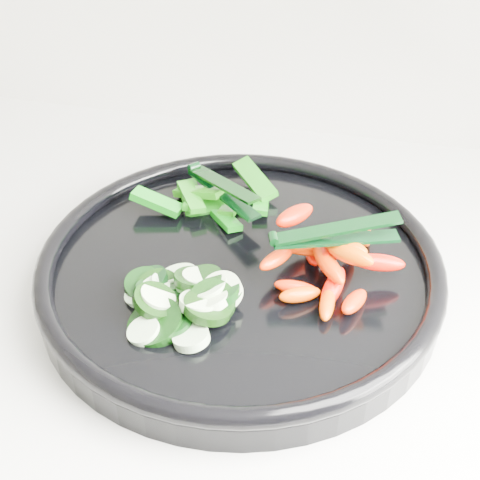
# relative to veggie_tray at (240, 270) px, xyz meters

# --- Properties ---
(veggie_tray) EXTENTS (0.38, 0.38, 0.04)m
(veggie_tray) POSITION_rel_veggie_tray_xyz_m (0.00, 0.00, 0.00)
(veggie_tray) COLOR black
(veggie_tray) RESTS_ON counter
(cucumber_pile) EXTENTS (0.12, 0.11, 0.04)m
(cucumber_pile) POSITION_rel_veggie_tray_xyz_m (-0.04, -0.06, 0.01)
(cucumber_pile) COLOR black
(cucumber_pile) RESTS_ON veggie_tray
(carrot_pile) EXTENTS (0.13, 0.16, 0.05)m
(carrot_pile) POSITION_rel_veggie_tray_xyz_m (0.08, 0.01, 0.02)
(carrot_pile) COLOR #ED0D00
(carrot_pile) RESTS_ON veggie_tray
(pepper_pile) EXTENTS (0.14, 0.12, 0.04)m
(pepper_pile) POSITION_rel_veggie_tray_xyz_m (-0.05, 0.09, 0.01)
(pepper_pile) COLOR #176D0A
(pepper_pile) RESTS_ON veggie_tray
(tong_carrot) EXTENTS (0.11, 0.05, 0.02)m
(tong_carrot) POSITION_rel_veggie_tray_xyz_m (0.08, 0.00, 0.05)
(tong_carrot) COLOR black
(tong_carrot) RESTS_ON carrot_pile
(tong_pepper) EXTENTS (0.09, 0.09, 0.02)m
(tong_pepper) POSITION_rel_veggie_tray_xyz_m (-0.04, 0.09, 0.03)
(tong_pepper) COLOR black
(tong_pepper) RESTS_ON pepper_pile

